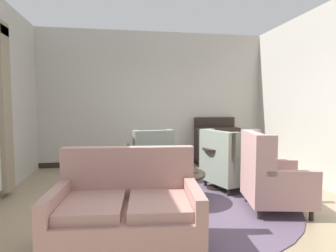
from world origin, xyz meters
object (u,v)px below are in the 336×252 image
armchair_foreground_right (228,164)px  sideboard (217,143)px  armchair_far_left (151,157)px  porcelain_vase (177,163)px  coffee_table (174,178)px  settee (127,209)px  armchair_near_window (270,178)px  side_table (215,165)px

armchair_foreground_right → sideboard: bearing=-32.2°
armchair_foreground_right → armchair_far_left: (-1.25, 0.89, -0.01)m
porcelain_vase → armchair_far_left: (-0.24, 1.41, -0.17)m
coffee_table → settee: settee is taller
settee → armchair_near_window: (1.95, 0.72, 0.05)m
armchair_foreground_right → armchair_far_left: armchair_foreground_right is taller
side_table → sideboard: bearing=70.1°
armchair_far_left → side_table: size_ratio=1.39×
porcelain_vase → armchair_foreground_right: 1.14m
coffee_table → armchair_foreground_right: bearing=25.7°
settee → side_table: bearing=54.1°
coffee_table → armchair_far_left: size_ratio=0.93×
porcelain_vase → coffee_table: bearing=156.7°
porcelain_vase → armchair_far_left: armchair_far_left is taller
armchair_near_window → armchair_foreground_right: bearing=21.8°
coffee_table → sideboard: size_ratio=0.81×
coffee_table → armchair_near_window: armchair_near_window is taller
armchair_near_window → side_table: size_ratio=1.51×
coffee_table → settee: 1.44m
settee → porcelain_vase: bearing=63.4°
armchair_near_window → side_table: 1.14m
porcelain_vase → settee: settee is taller
porcelain_vase → side_table: bearing=35.0°
armchair_far_left → sideboard: size_ratio=0.87×
armchair_foreground_right → sideboard: size_ratio=0.93×
porcelain_vase → settee: 1.45m
sideboard → settee: bearing=-121.0°
coffee_table → side_table: 0.97m
coffee_table → side_table: (0.81, 0.53, 0.05)m
side_table → sideboard: size_ratio=0.63×
coffee_table → side_table: side_table is taller
settee → armchair_far_left: (0.51, 2.64, 0.01)m
porcelain_vase → sideboard: 2.86m
settee → sideboard: bearing=63.8°
sideboard → armchair_foreground_right: bearing=-103.4°
settee → armchair_far_left: settee is taller
porcelain_vase → armchair_near_window: 1.31m
armchair_foreground_right → armchair_far_left: 1.53m
side_table → coffee_table: bearing=-147.0°
porcelain_vase → armchair_near_window: size_ratio=0.29×
porcelain_vase → armchair_far_left: 1.44m
armchair_near_window → sideboard: bearing=5.9°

